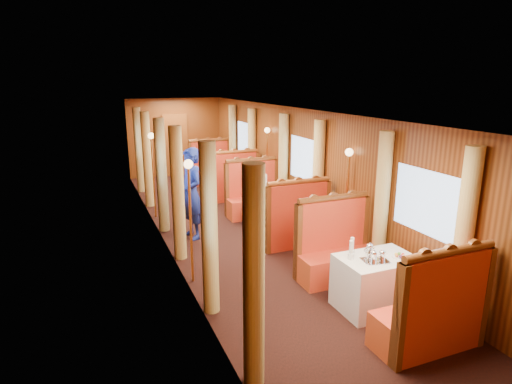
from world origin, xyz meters
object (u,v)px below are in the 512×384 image
table_near (376,283)px  banquette_near_fwd (431,316)px  teapot_right (382,256)px  rose_vase_mid (271,187)px  teapot_left (373,257)px  steward (191,194)px  banquette_far_aft (211,169)px  table_mid (272,212)px  banquette_near_aft (336,253)px  passenger (257,187)px  rose_vase_far (221,159)px  banquette_far_fwd (233,184)px  fruit_plate (400,256)px  banquette_mid_fwd (294,224)px  banquette_mid_aft (254,198)px  table_far (221,178)px  teapot_back (369,251)px  tea_tray (375,261)px

table_near → banquette_near_fwd: size_ratio=0.78×
teapot_right → rose_vase_mid: bearing=107.6°
teapot_left → steward: (-1.53, 3.73, 0.10)m
banquette_far_aft → teapot_left: (-0.15, -8.10, 0.39)m
table_mid → banquette_near_aft: bearing=-90.0°
teapot_right → passenger: bearing=107.1°
teapot_right → rose_vase_far: size_ratio=0.38×
banquette_far_fwd → rose_vase_mid: banquette_far_fwd is taller
banquette_far_aft → fruit_plate: (0.27, -8.13, 0.35)m
banquette_near_aft → table_mid: bearing=90.0°
table_near → passenger: passenger is taller
banquette_near_aft → rose_vase_mid: size_ratio=3.72×
table_near → rose_vase_far: (0.00, 6.97, 0.55)m
fruit_plate → rose_vase_far: (-0.27, 7.09, 0.16)m
banquette_mid_fwd → passenger: size_ratio=1.76×
passenger → banquette_mid_fwd: bearing=-90.0°
table_near → rose_vase_mid: (-0.03, 3.48, 0.55)m
banquette_mid_aft → table_far: bearing=90.0°
teapot_back → passenger: size_ratio=0.23×
table_far → fruit_plate: fruit_plate is taller
banquette_near_fwd → fruit_plate: 1.00m
banquette_near_aft → teapot_back: bearing=-94.9°
banquette_mid_fwd → passenger: (-0.00, 1.82, 0.32)m
banquette_far_aft → banquette_mid_aft: bearing=-90.0°
banquette_near_fwd → steward: 4.97m
banquette_far_aft → steward: 4.71m
table_mid → table_far: size_ratio=1.00×
banquette_mid_fwd → rose_vase_mid: bearing=91.9°
teapot_back → table_near: bearing=-55.3°
tea_tray → teapot_back: size_ratio=1.98×
banquette_mid_fwd → banquette_far_aft: size_ratio=1.00×
teapot_back → rose_vase_far: bearing=84.5°
banquette_far_fwd → banquette_far_aft: 2.03m
banquette_near_fwd → table_mid: bearing=90.0°
table_mid → banquette_far_aft: 4.51m
teapot_left → rose_vase_mid: 3.57m
banquette_mid_fwd → steward: 2.09m
banquette_mid_fwd → teapot_right: size_ratio=9.87×
teapot_right → table_near: bearing=102.0°
teapot_back → banquette_near_aft: bearing=80.3°
banquette_near_aft → teapot_left: (-0.15, -1.10, 0.39)m
rose_vase_mid → rose_vase_far: size_ratio=1.00×
table_near → rose_vase_far: size_ratio=2.92×
steward → banquette_mid_aft: bearing=106.0°
table_near → banquette_far_fwd: bearing=90.0°
banquette_near_aft → teapot_back: 1.00m
table_near → teapot_right: bearing=-95.2°
banquette_near_fwd → tea_tray: size_ratio=3.94×
fruit_plate → steward: bearing=117.4°
banquette_near_fwd → teapot_back: size_ratio=7.81×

